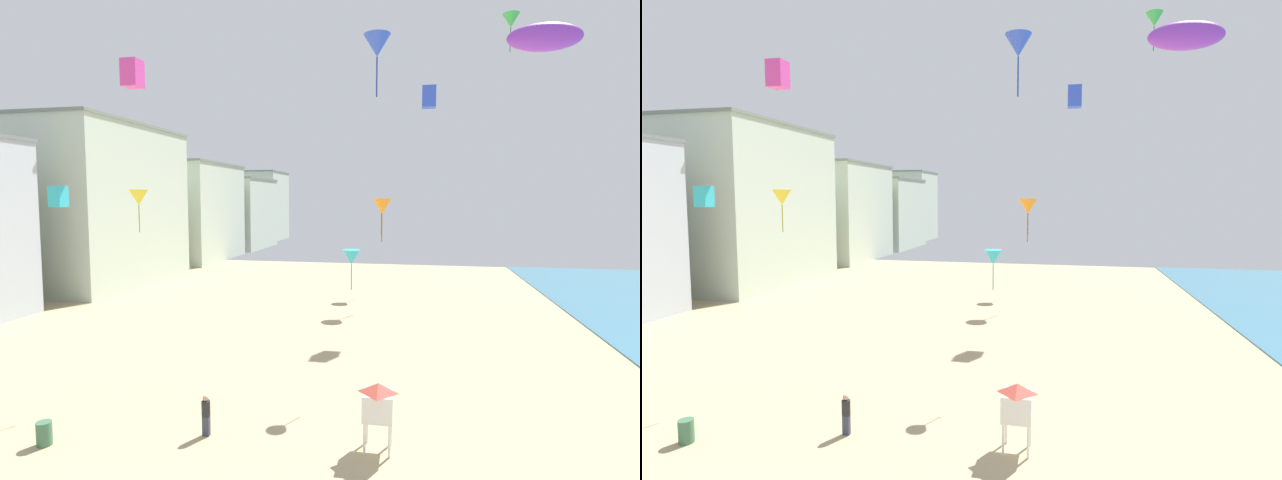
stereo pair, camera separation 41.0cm
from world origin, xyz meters
TOP-DOWN VIEW (x-y plane):
  - boardwalk_hotel_mid at (-27.05, 38.75)m, footprint 15.64×19.32m
  - boardwalk_hotel_far at (-27.05, 59.94)m, footprint 15.94×17.04m
  - boardwalk_hotel_distant at (-27.05, 77.80)m, footprint 16.97×16.27m
  - boardwalk_hotel_furthest at (-27.05, 96.11)m, footprint 13.03×13.00m
  - kite_flyer at (0.83, 8.83)m, footprint 0.34×0.34m
  - lifeguard_stand at (7.51, 9.04)m, footprint 1.10×1.10m
  - beach_trash_bin at (-4.86, 6.96)m, footprint 0.56×0.56m
  - kite_green_delta at (13.09, 17.15)m, footprint 0.79×0.79m
  - kite_yellow_delta at (-4.53, 13.27)m, footprint 0.92×0.92m
  - kite_blue_delta at (7.00, 13.29)m, footprint 1.16×1.16m
  - kite_cyan_box at (-11.44, 16.21)m, footprint 0.77×0.77m
  - kite_black_delta at (5.50, 39.31)m, footprint 1.50×1.50m
  - kite_blue_box at (9.63, 30.76)m, footprint 1.04×1.04m
  - kite_cyan_delta at (5.79, 14.47)m, footprint 0.85×0.85m
  - kite_orange_delta at (5.94, 33.19)m, footprint 1.64×1.64m
  - kite_magenta_box at (-8.92, 20.10)m, footprint 1.08×1.08m
  - kite_purple_parafoil at (13.26, 11.25)m, footprint 2.65×0.74m

SIDE VIEW (x-z plane):
  - beach_trash_bin at x=-4.86m, z-range 0.00..0.90m
  - kite_flyer at x=0.83m, z-range 0.10..1.74m
  - lifeguard_stand at x=7.51m, z-range 0.56..3.11m
  - kite_cyan_delta at x=5.79m, z-range 5.53..7.47m
  - boardwalk_hotel_distant at x=-27.05m, z-range 0.01..13.01m
  - boardwalk_hotel_far at x=-27.05m, z-range 0.01..14.58m
  - boardwalk_hotel_furthest at x=-27.05m, z-range 0.01..15.27m
  - kite_black_delta at x=5.50m, z-range 6.78..10.19m
  - boardwalk_hotel_mid at x=-27.05m, z-range 0.01..17.16m
  - kite_orange_delta at x=5.94m, z-range 6.75..10.47m
  - kite_yellow_delta at x=-4.53m, z-range 8.29..10.38m
  - kite_cyan_box at x=-11.44m, z-range 8.79..10.00m
  - kite_purple_parafoil at x=13.26m, z-range 14.64..15.67m
  - kite_blue_delta at x=7.00m, z-range 14.52..17.15m
  - kite_blue_box at x=9.63m, z-range 16.28..17.91m
  - kite_magenta_box at x=-8.92m, z-range 16.29..17.99m
  - kite_green_delta at x=13.09m, z-range 16.91..18.71m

